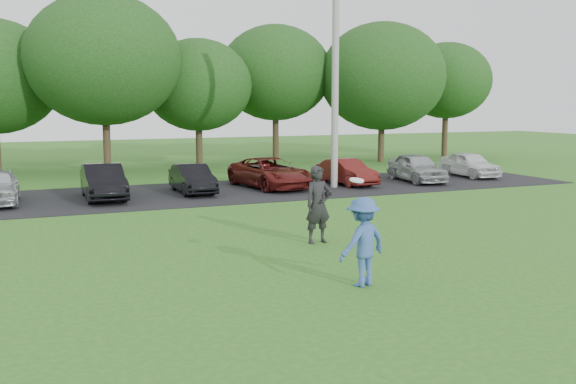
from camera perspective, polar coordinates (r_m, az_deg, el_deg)
name	(u,v)px	position (r m, az deg, el deg)	size (l,w,h in m)	color
ground	(357,281)	(12.76, 6.16, -7.83)	(100.00, 100.00, 0.00)	#2A661D
parking_lot	(192,193)	(24.71, -8.57, -0.11)	(32.00, 6.50, 0.03)	black
utility_pole	(335,74)	(25.97, 4.22, 10.45)	(0.28, 0.28, 9.16)	#989793
frisbee_player	(363,242)	(12.23, 6.66, -4.40)	(1.24, 0.93, 2.07)	#385A9E
camera_bystander	(318,205)	(15.81, 2.70, -1.13)	(0.75, 0.54, 1.92)	black
parked_cars	(200,177)	(24.68, -7.86, 1.29)	(27.96, 4.94, 1.24)	black
tree_row	(171,74)	(34.34, -10.36, 10.29)	(42.39, 9.85, 8.64)	#38281C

